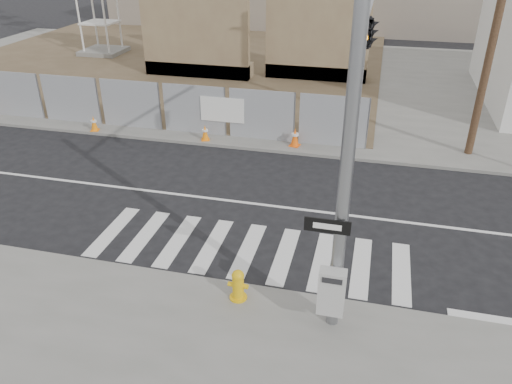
% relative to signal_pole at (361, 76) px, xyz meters
% --- Properties ---
extents(ground, '(100.00, 100.00, 0.00)m').
position_rel_signal_pole_xyz_m(ground, '(-2.49, 2.05, -4.78)').
color(ground, black).
rests_on(ground, ground).
extents(sidewalk_far, '(50.00, 20.00, 0.12)m').
position_rel_signal_pole_xyz_m(sidewalk_far, '(-2.49, 16.05, -4.72)').
color(sidewalk_far, slate).
rests_on(sidewalk_far, ground).
extents(signal_pole, '(0.96, 5.87, 7.00)m').
position_rel_signal_pole_xyz_m(signal_pole, '(0.00, 0.00, 0.00)').
color(signal_pole, gray).
rests_on(signal_pole, sidewalk_near).
extents(chain_link_fence, '(24.60, 0.04, 2.00)m').
position_rel_signal_pole_xyz_m(chain_link_fence, '(-12.49, 7.05, -3.66)').
color(chain_link_fence, gray).
rests_on(chain_link_fence, sidewalk_far).
extents(concrete_wall_left, '(6.00, 1.30, 8.00)m').
position_rel_signal_pole_xyz_m(concrete_wall_left, '(-9.49, 15.13, -1.40)').
color(concrete_wall_left, '#776247').
rests_on(concrete_wall_left, sidewalk_far).
extents(concrete_wall_right, '(5.50, 1.30, 8.00)m').
position_rel_signal_pole_xyz_m(concrete_wall_right, '(-2.99, 16.13, -1.40)').
color(concrete_wall_right, '#776247').
rests_on(concrete_wall_right, sidewalk_far).
extents(utility_pole_right, '(1.60, 0.28, 10.00)m').
position_rel_signal_pole_xyz_m(utility_pole_right, '(4.01, 7.55, 0.42)').
color(utility_pole_right, '#523826').
rests_on(utility_pole_right, sidewalk_far).
extents(fire_hydrant, '(0.48, 0.44, 0.77)m').
position_rel_signal_pole_xyz_m(fire_hydrant, '(-2.18, -2.50, -4.28)').
color(fire_hydrant, '#E5B00C').
rests_on(fire_hydrant, sidewalk_near).
extents(traffic_cone_b, '(0.41, 0.41, 0.64)m').
position_rel_signal_pole_xyz_m(traffic_cone_b, '(-10.87, 6.27, -4.35)').
color(traffic_cone_b, orange).
rests_on(traffic_cone_b, sidewalk_far).
extents(traffic_cone_c, '(0.42, 0.42, 0.63)m').
position_rel_signal_pole_xyz_m(traffic_cone_c, '(-6.04, 6.39, -4.36)').
color(traffic_cone_c, orange).
rests_on(traffic_cone_c, sidewalk_far).
extents(traffic_cone_d, '(0.45, 0.45, 0.73)m').
position_rel_signal_pole_xyz_m(traffic_cone_d, '(-2.47, 6.66, -4.31)').
color(traffic_cone_d, '#FF5E0D').
rests_on(traffic_cone_d, sidewalk_far).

